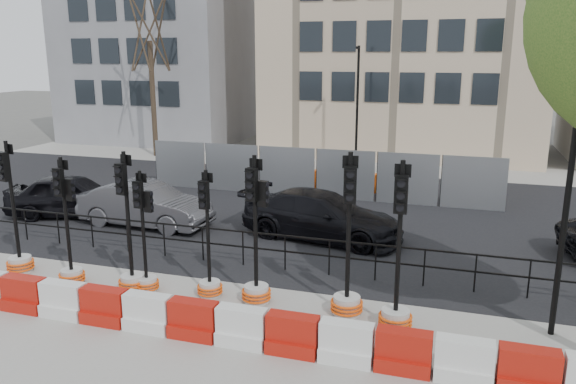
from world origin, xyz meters
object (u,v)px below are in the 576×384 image
(traffic_signal_h, at_px, (396,296))
(car_c, at_px, (322,216))
(traffic_signal_a, at_px, (18,246))
(traffic_signal_d, at_px, (146,264))
(car_a, at_px, (73,195))
(lamp_post_near, at_px, (570,183))

(traffic_signal_h, xyz_separation_m, car_c, (-2.92, 5.36, -0.01))
(traffic_signal_a, relative_size, traffic_signal_d, 1.17)
(traffic_signal_h, relative_size, car_a, 0.76)
(traffic_signal_a, distance_m, car_c, 8.62)
(traffic_signal_a, distance_m, traffic_signal_d, 3.87)
(traffic_signal_d, bearing_deg, car_c, 59.09)
(lamp_post_near, bearing_deg, car_a, 163.60)
(lamp_post_near, xyz_separation_m, traffic_signal_h, (-3.11, -0.71, -2.48))
(car_c, bearing_deg, lamp_post_near, -118.36)
(traffic_signal_a, relative_size, traffic_signal_h, 0.97)
(car_c, bearing_deg, traffic_signal_h, -142.14)
(traffic_signal_d, height_order, car_a, traffic_signal_d)
(lamp_post_near, bearing_deg, traffic_signal_a, -177.91)
(traffic_signal_d, relative_size, car_c, 0.56)
(car_a, bearing_deg, traffic_signal_a, -175.53)
(traffic_signal_a, distance_m, traffic_signal_h, 9.87)
(lamp_post_near, distance_m, car_a, 15.89)
(traffic_signal_h, relative_size, car_c, 0.68)
(lamp_post_near, distance_m, car_c, 8.00)
(car_a, bearing_deg, traffic_signal_h, -131.90)
(traffic_signal_a, height_order, car_a, traffic_signal_a)
(lamp_post_near, height_order, car_c, lamp_post_near)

